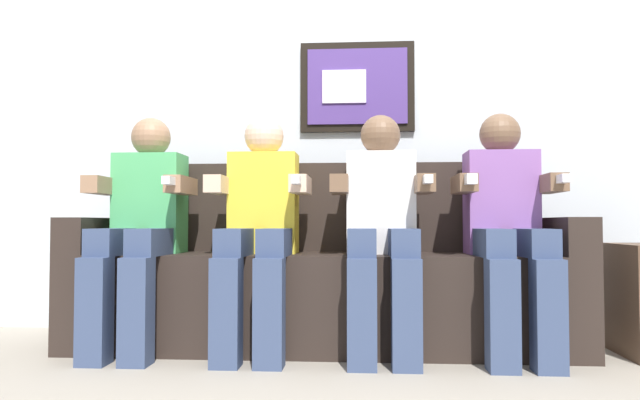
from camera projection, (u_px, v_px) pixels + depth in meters
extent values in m
plane|color=#9E9384|center=(318.00, 362.00, 2.56)|extent=(6.23, 6.23, 0.00)
cube|color=silver|center=(328.00, 98.00, 3.37)|extent=(4.79, 0.05, 2.60)
cube|color=black|center=(357.00, 87.00, 3.32)|extent=(0.63, 0.03, 0.50)
cube|color=#4C337F|center=(357.00, 87.00, 3.31)|extent=(0.55, 0.02, 0.42)
cube|color=silver|center=(344.00, 87.00, 3.30)|extent=(0.24, 0.02, 0.18)
cube|color=#2D231E|center=(322.00, 300.00, 2.85)|extent=(2.11, 0.58, 0.45)
cube|color=#2D231E|center=(325.00, 208.00, 3.09)|extent=(2.11, 0.14, 0.45)
cube|color=#2D231E|center=(94.00, 281.00, 2.94)|extent=(0.14, 0.58, 0.62)
cube|color=#2D231E|center=(563.00, 284.00, 2.78)|extent=(0.14, 0.58, 0.62)
cube|color=#4CB266|center=(150.00, 204.00, 2.92)|extent=(0.32, 0.20, 0.48)
sphere|color=#9E7556|center=(151.00, 137.00, 2.93)|extent=(0.19, 0.19, 0.19)
cube|color=#38476B|center=(115.00, 242.00, 2.72)|extent=(0.12, 0.40, 0.12)
cube|color=#38476B|center=(154.00, 242.00, 2.71)|extent=(0.12, 0.40, 0.12)
cube|color=#38476B|center=(95.00, 311.00, 2.51)|extent=(0.12, 0.12, 0.45)
cube|color=#38476B|center=(136.00, 311.00, 2.50)|extent=(0.12, 0.12, 0.45)
cube|color=#9E7556|center=(102.00, 186.00, 2.82)|extent=(0.08, 0.28, 0.08)
cube|color=#9E7556|center=(181.00, 186.00, 2.79)|extent=(0.08, 0.28, 0.08)
cube|color=white|center=(170.00, 181.00, 2.63)|extent=(0.04, 0.13, 0.04)
cube|color=yellow|center=(264.00, 203.00, 2.88)|extent=(0.32, 0.20, 0.48)
sphere|color=beige|center=(264.00, 136.00, 2.89)|extent=(0.19, 0.19, 0.19)
cube|color=#38476B|center=(237.00, 242.00, 2.68)|extent=(0.12, 0.40, 0.12)
cube|color=#38476B|center=(276.00, 242.00, 2.67)|extent=(0.12, 0.40, 0.12)
cube|color=#38476B|center=(226.00, 312.00, 2.47)|extent=(0.12, 0.12, 0.45)
cube|color=#38476B|center=(269.00, 313.00, 2.46)|extent=(0.12, 0.12, 0.45)
cube|color=beige|center=(219.00, 185.00, 2.78)|extent=(0.08, 0.28, 0.08)
cube|color=beige|center=(301.00, 185.00, 2.75)|extent=(0.08, 0.28, 0.08)
cube|color=white|center=(297.00, 180.00, 2.59)|extent=(0.04, 0.13, 0.04)
cube|color=white|center=(381.00, 203.00, 2.84)|extent=(0.32, 0.20, 0.48)
sphere|color=brown|center=(380.00, 135.00, 2.86)|extent=(0.19, 0.19, 0.19)
cube|color=#38476B|center=(362.00, 242.00, 2.64)|extent=(0.12, 0.40, 0.12)
cube|color=#38476B|center=(403.00, 242.00, 2.63)|extent=(0.12, 0.40, 0.12)
cube|color=#38476B|center=(362.00, 314.00, 2.43)|extent=(0.12, 0.12, 0.45)
cube|color=#38476B|center=(407.00, 314.00, 2.42)|extent=(0.12, 0.12, 0.45)
cube|color=brown|center=(340.00, 185.00, 2.74)|extent=(0.08, 0.28, 0.08)
cube|color=brown|center=(423.00, 184.00, 2.71)|extent=(0.08, 0.28, 0.08)
cube|color=white|center=(427.00, 180.00, 2.55)|extent=(0.04, 0.13, 0.04)
cube|color=#8C59A5|center=(501.00, 203.00, 2.80)|extent=(0.32, 0.20, 0.48)
sphere|color=brown|center=(500.00, 134.00, 2.82)|extent=(0.19, 0.19, 0.19)
cube|color=#38476B|center=(491.00, 242.00, 2.60)|extent=(0.12, 0.40, 0.12)
cube|color=#38476B|center=(533.00, 243.00, 2.59)|extent=(0.12, 0.40, 0.12)
cube|color=#38476B|center=(502.00, 315.00, 2.39)|extent=(0.12, 0.12, 0.45)
cube|color=#38476B|center=(548.00, 316.00, 2.38)|extent=(0.12, 0.12, 0.45)
cube|color=brown|center=(464.00, 184.00, 2.70)|extent=(0.08, 0.28, 0.08)
cube|color=brown|center=(550.00, 184.00, 2.67)|extent=(0.08, 0.28, 0.08)
cube|color=white|center=(562.00, 179.00, 2.52)|extent=(0.04, 0.13, 0.04)
cube|color=white|center=(470.00, 179.00, 2.54)|extent=(0.04, 0.10, 0.04)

